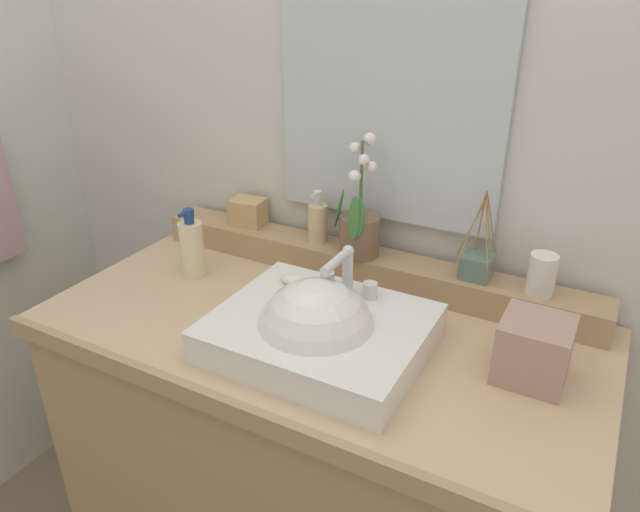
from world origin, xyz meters
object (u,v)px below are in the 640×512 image
object	(u,v)px
lotion_bottle	(192,248)
tumbler_cup	(542,275)
trinket_box	(248,212)
tissue_box	(534,350)
sink_basin	(318,335)
reed_diffuser	(477,265)
soap_dispenser	(318,221)
potted_plant	(359,226)
soap_bar	(295,280)

from	to	relation	value
lotion_bottle	tumbler_cup	bearing A→B (deg)	12.61
trinket_box	tissue_box	distance (m)	0.85
sink_basin	reed_diffuser	xyz separation A→B (m)	(0.23, 0.34, 0.07)
soap_dispenser	tumbler_cup	size ratio (longest dim) A/B	1.47
reed_diffuser	soap_dispenser	bearing A→B (deg)	179.60
potted_plant	soap_dispenser	xyz separation A→B (m)	(-0.13, 0.02, -0.02)
trinket_box	tissue_box	world-z (taller)	trinket_box
reed_diffuser	lotion_bottle	bearing A→B (deg)	-163.97
sink_basin	reed_diffuser	bearing A→B (deg)	55.46
sink_basin	reed_diffuser	distance (m)	0.42
soap_bar	reed_diffuser	size ratio (longest dim) A/B	0.33
potted_plant	tissue_box	bearing A→B (deg)	-23.41
sink_basin	potted_plant	xyz separation A→B (m)	(-0.06, 0.32, 0.11)
tissue_box	lotion_bottle	bearing A→B (deg)	178.29
sink_basin	tissue_box	bearing A→B (deg)	16.22
reed_diffuser	lotion_bottle	distance (m)	0.71
tumbler_cup	lotion_bottle	bearing A→B (deg)	-167.39
potted_plant	soap_bar	bearing A→B (deg)	-106.06
soap_bar	soap_dispenser	xyz separation A→B (m)	(-0.07, 0.23, 0.04)
soap_dispenser	reed_diffuser	bearing A→B (deg)	-0.40
sink_basin	soap_bar	size ratio (longest dim) A/B	6.15
sink_basin	soap_dispenser	size ratio (longest dim) A/B	3.11
tissue_box	soap_dispenser	bearing A→B (deg)	159.37
lotion_bottle	potted_plant	bearing A→B (deg)	24.36
sink_basin	reed_diffuser	size ratio (longest dim) A/B	2.01
tumbler_cup	reed_diffuser	bearing A→B (deg)	175.49
sink_basin	tumbler_cup	distance (m)	0.51
lotion_bottle	tissue_box	distance (m)	0.85
potted_plant	lotion_bottle	distance (m)	0.43
potted_plant	reed_diffuser	distance (m)	0.30
soap_bar	lotion_bottle	distance (m)	0.33
soap_bar	tissue_box	xyz separation A→B (m)	(0.53, 0.01, -0.02)
tissue_box	reed_diffuser	bearing A→B (deg)	128.15
potted_plant	reed_diffuser	world-z (taller)	potted_plant
sink_basin	soap_dispenser	xyz separation A→B (m)	(-0.19, 0.34, 0.09)
potted_plant	reed_diffuser	xyz separation A→B (m)	(0.29, 0.02, -0.04)
soap_bar	trinket_box	distance (m)	0.38
trinket_box	lotion_bottle	size ratio (longest dim) A/B	0.50
potted_plant	soap_dispenser	distance (m)	0.13
reed_diffuser	trinket_box	size ratio (longest dim) A/B	2.37
reed_diffuser	sink_basin	bearing A→B (deg)	-124.54
trinket_box	lotion_bottle	distance (m)	0.21
trinket_box	reed_diffuser	bearing A→B (deg)	-8.01
tumbler_cup	reed_diffuser	world-z (taller)	reed_diffuser
soap_dispenser	reed_diffuser	distance (m)	0.42
soap_bar	trinket_box	world-z (taller)	trinket_box
soap_dispenser	lotion_bottle	bearing A→B (deg)	-142.56
potted_plant	tumbler_cup	distance (m)	0.44
tumbler_cup	tissue_box	world-z (taller)	tumbler_cup
potted_plant	lotion_bottle	size ratio (longest dim) A/B	1.67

